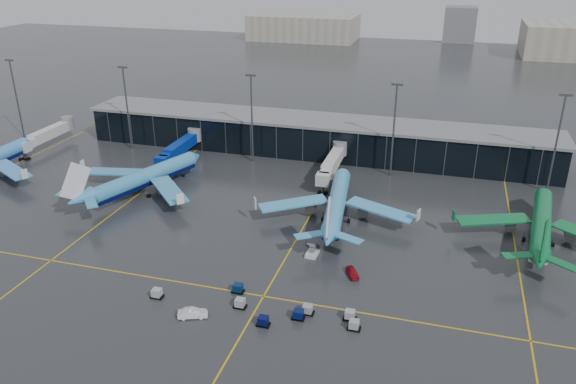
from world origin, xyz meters
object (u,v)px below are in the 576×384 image
(airliner_arkefly, at_px, (145,168))
(service_van_red, at_px, (352,272))
(mobile_airstair, at_px, (312,252))
(airliner_aer_lingus, at_px, (544,213))
(baggage_carts, at_px, (274,309))
(service_van_white, at_px, (193,313))
(airliner_klm_near, at_px, (337,192))

(airliner_arkefly, relative_size, service_van_red, 10.02)
(service_van_red, bearing_deg, mobile_airstair, 122.91)
(airliner_aer_lingus, bearing_deg, airliner_arkefly, -171.90)
(baggage_carts, xyz_separation_m, mobile_airstair, (1.59, 20.64, 0.01))
(service_van_white, bearing_deg, mobile_airstair, -51.18)
(airliner_klm_near, height_order, baggage_carts, airliner_klm_near)
(mobile_airstair, xyz_separation_m, service_van_white, (-14.51, -25.80, 0.05))
(airliner_klm_near, height_order, mobile_airstair, airliner_klm_near)
(airliner_arkefly, distance_m, baggage_carts, 61.98)
(airliner_aer_lingus, xyz_separation_m, service_van_red, (-35.83, -25.48, -5.65))
(service_van_white, bearing_deg, airliner_aer_lingus, -74.16)
(airliner_arkefly, height_order, baggage_carts, airliner_arkefly)
(airliner_aer_lingus, bearing_deg, baggage_carts, -131.10)
(airliner_klm_near, height_order, airliner_aer_lingus, airliner_klm_near)
(airliner_arkefly, height_order, service_van_red, airliner_arkefly)
(mobile_airstair, bearing_deg, service_van_red, -26.34)
(airliner_klm_near, xyz_separation_m, service_van_red, (7.98, -23.66, -5.85))
(airliner_klm_near, distance_m, airliner_aer_lingus, 43.86)
(service_van_red, bearing_deg, airliner_aer_lingus, 8.15)
(airliner_arkefly, height_order, service_van_white, airliner_arkefly)
(service_van_red, distance_m, service_van_white, 31.37)
(airliner_klm_near, distance_m, mobile_airstair, 19.31)
(airliner_arkefly, xyz_separation_m, airliner_aer_lingus, (93.45, 0.64, -0.29))
(airliner_arkefly, distance_m, service_van_red, 63.03)
(airliner_klm_near, xyz_separation_m, airliner_aer_lingus, (43.82, 1.81, -0.20))
(service_van_white, bearing_deg, baggage_carts, -90.06)
(airliner_arkefly, relative_size, baggage_carts, 1.15)
(service_van_white, bearing_deg, airliner_arkefly, 14.95)
(airliner_arkefly, xyz_separation_m, baggage_carts, (46.81, -40.18, -5.93))
(airliner_arkefly, distance_m, airliner_aer_lingus, 93.46)
(airliner_klm_near, xyz_separation_m, service_van_white, (-15.75, -44.17, -5.77))
(airliner_arkefly, bearing_deg, service_van_red, -3.45)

